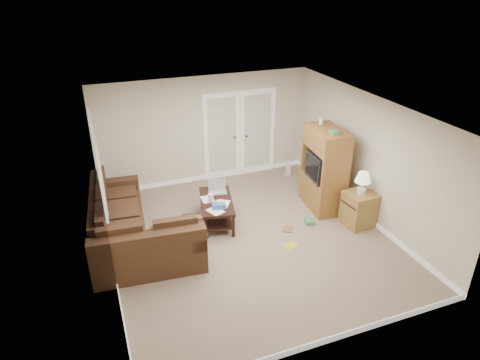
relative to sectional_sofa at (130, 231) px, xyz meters
name	(u,v)px	position (x,y,z in m)	size (l,w,h in m)	color
floor	(249,238)	(2.10, -0.49, -0.34)	(5.50, 5.50, 0.00)	gray
ceiling	(250,110)	(2.10, -0.49, 2.16)	(5.00, 5.50, 0.02)	silver
wall_left	(103,203)	(-0.40, -0.49, 0.91)	(0.02, 5.50, 2.50)	beige
wall_right	(368,159)	(4.60, -0.49, 0.91)	(0.02, 5.50, 2.50)	beige
wall_back	(205,130)	(2.10, 2.26, 0.91)	(5.00, 0.02, 2.50)	beige
wall_front	(333,270)	(2.10, -3.24, 0.91)	(5.00, 0.02, 2.50)	beige
baseboards	(249,236)	(2.10, -0.49, -0.29)	(5.00, 5.50, 0.10)	white
french_doors	(240,135)	(2.95, 2.23, 0.69)	(1.80, 0.05, 2.13)	white
window_left	(98,162)	(-0.36, 0.51, 1.21)	(0.05, 1.92, 1.42)	white
sectional_sofa	(130,231)	(0.00, 0.00, 0.00)	(1.95, 2.97, 0.87)	#472C1B
coffee_table	(217,210)	(1.73, 0.29, -0.07)	(0.87, 1.33, 0.83)	black
tv_armoire	(324,169)	(4.01, 0.11, 0.54)	(0.70, 1.14, 1.87)	#93602D
side_cabinet	(359,206)	(4.30, -0.80, 0.07)	(0.57, 0.57, 1.13)	olive
space_heater	(287,169)	(4.03, 1.75, -0.19)	(0.12, 0.10, 0.31)	white
floor_magazine	(291,245)	(2.74, -0.99, -0.34)	(0.25, 0.20, 0.01)	gold
floor_greenbox	(309,221)	(3.43, -0.43, -0.30)	(0.16, 0.21, 0.08)	#3C8552
floor_book	(283,228)	(2.86, -0.43, -0.33)	(0.17, 0.23, 0.02)	brown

